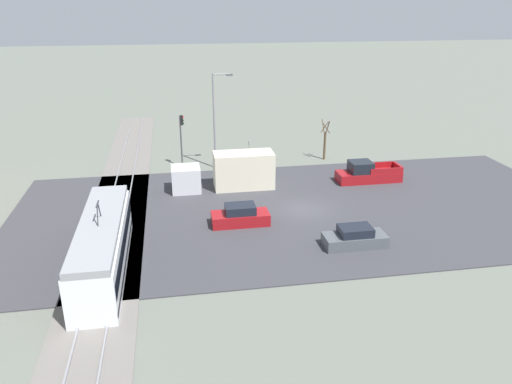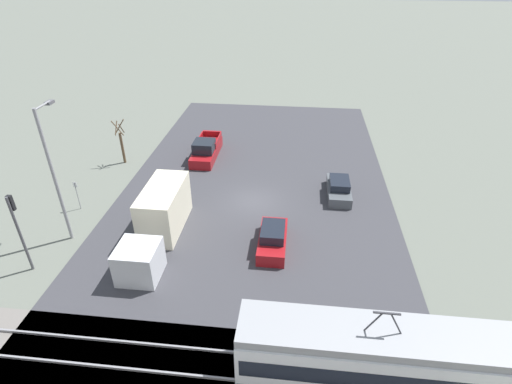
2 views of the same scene
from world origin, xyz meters
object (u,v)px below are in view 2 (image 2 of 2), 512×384
Objects in this scene: pickup_truck at (206,150)px; sedan_car_0 at (273,239)px; street_tree at (122,144)px; box_truck at (159,219)px; light_rail_tram at (376,358)px; traffic_light_pole at (17,224)px; sedan_car_1 at (339,189)px; no_parking_sign at (77,193)px; street_lamp_near_crossing at (54,169)px.

pickup_truck is 1.37× the size of sedan_car_0.
box_truck is at bearing 122.95° from street_tree.
street_tree is at bearing -45.43° from light_rail_tram.
traffic_light_pole is (7.35, 16.48, 2.59)m from pickup_truck.
street_tree is (19.44, -3.85, 1.25)m from sedan_car_1.
sedan_car_1 is 20.18m from no_parking_sign.
street_tree is at bearing -89.88° from traffic_light_pole.
pickup_truck is 2.52× the size of no_parking_sign.
traffic_light_pole is at bearing -15.51° from light_rail_tram.
box_truck is 14.28m from sedan_car_1.
sedan_car_0 is at bearing 56.21° from sedan_car_1.
pickup_truck is (12.50, -21.98, -0.87)m from light_rail_tram.
street_lamp_near_crossing is 5.25m from no_parking_sign.
light_rail_tram is 1.36× the size of box_truck.
pickup_truck reaches higher than sedan_car_1.
traffic_light_pole is at bearing 29.13° from sedan_car_1.
box_truck reaches higher than no_parking_sign.
sedan_car_0 is 1.84× the size of no_parking_sign.
traffic_light_pole is (6.97, 3.87, 1.84)m from box_truck.
traffic_light_pole is 2.25× the size of no_parking_sign.
street_tree is at bearing -85.67° from street_lamp_near_crossing.
pickup_truck is 0.63× the size of street_lamp_near_crossing.
street_lamp_near_crossing reaches higher than pickup_truck.
pickup_truck is at bearing -166.24° from street_tree.
box_truck is at bearing 88.27° from pickup_truck.
street_lamp_near_crossing is (6.14, 0.51, 3.73)m from box_truck.
sedan_car_0 is (5.21, -9.19, -0.97)m from light_rail_tram.
no_parking_sign is at bearing -21.39° from box_truck.
street_lamp_near_crossing is (6.52, 13.11, 4.47)m from pickup_truck.
sedan_car_1 is at bearing -158.15° from street_lamp_near_crossing.
sedan_car_1 is 22.39m from traffic_light_pole.
sedan_car_1 is (0.43, -16.33, -1.02)m from light_rail_tram.
box_truck is at bearing -36.07° from light_rail_tram.
street_tree is (7.00, -10.80, 0.36)m from box_truck.
street_tree is 11.83m from street_lamp_near_crossing.
traffic_light_pole reaches higher than box_truck.
sedan_car_0 is at bearing 168.49° from no_parking_sign.
light_rail_tram is 2.89× the size of street_tree.
box_truck is at bearing -175.27° from street_lamp_near_crossing.
light_rail_tram is at bearing 119.62° from pickup_truck.
sedan_car_0 is 1.00× the size of sedan_car_1.
sedan_car_0 is 0.82× the size of traffic_light_pole.
box_truck reaches higher than sedan_car_1.
sedan_car_0 reaches higher than sedan_car_1.
street_lamp_near_crossing is at bearing 94.33° from street_tree.
pickup_truck is at bearing -91.73° from box_truck.
light_rail_tram is 16.36m from sedan_car_1.
box_truck is 12.87m from street_tree.
street_lamp_near_crossing is at bearing 63.55° from pickup_truck.
street_tree is at bearing -11.20° from sedan_car_1.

